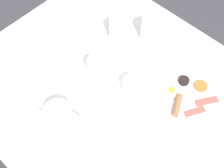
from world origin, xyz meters
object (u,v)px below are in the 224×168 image
teapot_near (59,116)px  water_glass_tall (150,29)px  water_glass_short (118,29)px  knife_by_plate (59,56)px  fork_spare (1,108)px  pepper_grinder (92,64)px  breakfast_plate (188,97)px  teacup_with_saucer_left (51,18)px  napkin_folded (107,5)px  teacup_with_saucer_right (133,86)px

teapot_near → water_glass_tall: size_ratio=1.35×
water_glass_short → knife_by_plate: bearing=155.6°
teapot_near → fork_spare: size_ratio=1.19×
teapot_near → pepper_grinder: 0.27m
water_glass_tall → fork_spare: bearing=164.0°
breakfast_plate → fork_spare: size_ratio=1.98×
teacup_with_saucer_left → pepper_grinder: pepper_grinder is taller
breakfast_plate → teapot_near: bearing=145.2°
water_glass_short → napkin_folded: size_ratio=0.59×
teacup_with_saucer_right → water_glass_tall: size_ratio=1.10×
knife_by_plate → fork_spare: same height
teacup_with_saucer_left → knife_by_plate: (-0.11, -0.18, -0.03)m
teapot_near → napkin_folded: size_ratio=0.83×
water_glass_tall → knife_by_plate: 0.42m
teacup_with_saucer_left → pepper_grinder: size_ratio=1.31×
pepper_grinder → napkin_folded: pepper_grinder is taller
water_glass_short → fork_spare: 0.60m
water_glass_short → knife_by_plate: (-0.26, 0.12, -0.06)m
water_glass_tall → water_glass_short: 0.14m
napkin_folded → teacup_with_saucer_left: bearing=156.5°
teapot_near → knife_by_plate: teapot_near is taller
teacup_with_saucer_left → fork_spare: size_ratio=0.97×
napkin_folded → knife_by_plate: 0.38m
teapot_near → fork_spare: (-0.12, 0.22, -0.04)m
teacup_with_saucer_left → teacup_with_saucer_right: size_ratio=0.99×
teacup_with_saucer_left → knife_by_plate: 0.21m
pepper_grinder → water_glass_short: bearing=13.0°
teapot_near → water_glass_tall: water_glass_tall is taller
pepper_grinder → knife_by_plate: size_ratio=0.55×
water_glass_tall → pepper_grinder: bearing=169.3°
teapot_near → water_glass_short: size_ratio=1.41×
teapot_near → teacup_with_saucer_right: 0.32m
teacup_with_saucer_right → knife_by_plate: size_ratio=0.72×
knife_by_plate → fork_spare: bearing=-175.1°
knife_by_plate → teacup_with_saucer_right: bearing=-75.1°
water_glass_short → knife_by_plate: size_ratio=0.63×
water_glass_short → water_glass_tall: bearing=-48.2°
breakfast_plate → teacup_with_saucer_left: (-0.11, 0.72, 0.02)m
teacup_with_saucer_left → knife_by_plate: size_ratio=0.72×
water_glass_tall → fork_spare: water_glass_tall is taller
napkin_folded → knife_by_plate: napkin_folded is taller
teacup_with_saucer_left → water_glass_short: bearing=-63.0°
breakfast_plate → teapot_near: (-0.43, 0.30, 0.04)m
teacup_with_saucer_left → teacup_with_saucer_right: same height
breakfast_plate → teacup_with_saucer_right: 0.23m
knife_by_plate → teapot_near: bearing=-130.0°
breakfast_plate → teacup_with_saucer_left: bearing=98.8°
knife_by_plate → water_glass_short: bearing=-24.4°
breakfast_plate → napkin_folded: size_ratio=1.37×
water_glass_short → fork_spare: bearing=171.3°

